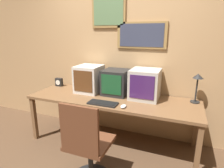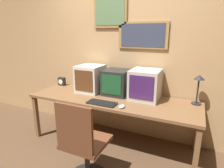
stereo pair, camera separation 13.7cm
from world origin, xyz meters
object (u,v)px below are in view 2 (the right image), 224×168
(keyboard_main, at_px, (102,103))
(office_chair, at_px, (83,149))
(monitor_left, at_px, (91,78))
(desk_lamp, at_px, (199,83))
(desk_clock, at_px, (62,81))
(monitor_center, at_px, (116,82))
(monitor_right, at_px, (145,85))
(mouse_near_keyboard, at_px, (122,107))

(keyboard_main, bearing_deg, office_chair, -81.86)
(monitor_left, bearing_deg, desk_lamp, 3.15)
(desk_lamp, height_order, office_chair, desk_lamp)
(monitor_left, height_order, desk_clock, monitor_left)
(monitor_center, relative_size, office_chair, 0.38)
(desk_clock, xyz_separation_m, office_chair, (1.14, -1.09, -0.35))
(office_chair, bearing_deg, keyboard_main, 98.14)
(monitor_center, distance_m, office_chair, 1.14)
(monitor_right, bearing_deg, monitor_left, -179.39)
(desk_lamp, bearing_deg, keyboard_main, -155.78)
(monitor_right, bearing_deg, keyboard_main, -136.74)
(keyboard_main, bearing_deg, monitor_center, 88.32)
(monitor_left, relative_size, office_chair, 0.42)
(mouse_near_keyboard, distance_m, desk_clock, 1.43)
(desk_clock, relative_size, office_chair, 0.14)
(office_chair, bearing_deg, monitor_right, 70.03)
(mouse_near_keyboard, bearing_deg, office_chair, -109.33)
(desk_clock, bearing_deg, monitor_left, -7.09)
(monitor_left, xyz_separation_m, keyboard_main, (0.42, -0.42, -0.19))
(keyboard_main, xyz_separation_m, mouse_near_keyboard, (0.29, -0.01, 0.00))
(keyboard_main, xyz_separation_m, office_chair, (0.08, -0.59, -0.29))
(mouse_near_keyboard, distance_m, desk_lamp, 1.01)
(keyboard_main, distance_m, office_chair, 0.66)
(desk_lamp, bearing_deg, monitor_center, -177.07)
(monitor_center, xyz_separation_m, keyboard_main, (-0.01, -0.45, -0.17))
(monitor_center, height_order, office_chair, monitor_center)
(monitor_center, height_order, keyboard_main, monitor_center)
(keyboard_main, relative_size, office_chair, 0.40)
(monitor_left, relative_size, mouse_near_keyboard, 3.59)
(monitor_left, distance_m, desk_lamp, 1.54)
(mouse_near_keyboard, height_order, desk_clock, desk_clock)
(monitor_right, distance_m, office_chair, 1.19)
(monitor_left, relative_size, desk_lamp, 1.05)
(mouse_near_keyboard, bearing_deg, monitor_center, 120.71)
(monitor_right, distance_m, desk_clock, 1.51)
(monitor_center, height_order, mouse_near_keyboard, monitor_center)
(desk_clock, bearing_deg, monitor_center, -2.76)
(monitor_center, height_order, desk_lamp, desk_lamp)
(monitor_left, relative_size, monitor_center, 1.10)
(mouse_near_keyboard, bearing_deg, keyboard_main, 177.17)
(mouse_near_keyboard, bearing_deg, desk_lamp, 31.89)
(monitor_center, bearing_deg, desk_lamp, 2.93)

